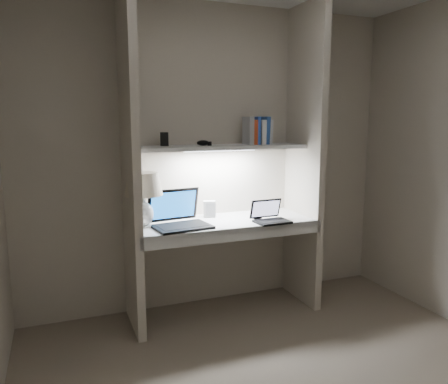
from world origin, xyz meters
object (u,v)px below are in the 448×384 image
speaker (209,209)px  laptop_netbook (270,217)px  book_row (257,131)px  table_lamp (144,191)px  laptop_main (179,218)px

speaker → laptop_netbook: bearing=-22.8°
book_row → laptop_netbook: bearing=-95.0°
table_lamp → laptop_main: table_lamp is taller
laptop_main → speaker: laptop_main is taller
laptop_netbook → book_row: bearing=82.2°
table_lamp → laptop_main: 0.34m
laptop_netbook → speaker: laptop_netbook is taller
laptop_netbook → book_row: 0.73m
laptop_main → speaker: 0.38m
laptop_main → laptop_netbook: bearing=-17.7°
speaker → book_row: book_row is taller
table_lamp → book_row: 1.08m
laptop_main → laptop_netbook: size_ratio=1.65×
table_lamp → speaker: (0.57, 0.16, -0.21)m
laptop_main → book_row: (0.74, 0.18, 0.64)m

